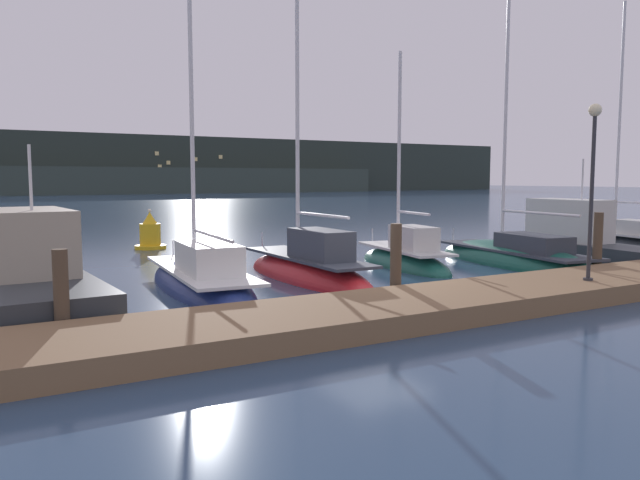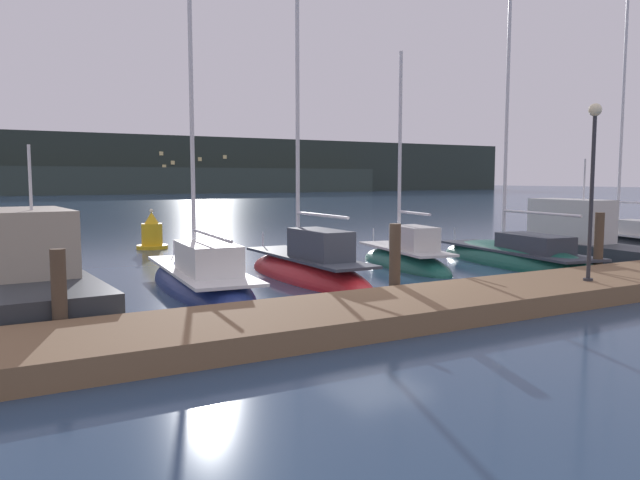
# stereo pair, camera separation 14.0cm
# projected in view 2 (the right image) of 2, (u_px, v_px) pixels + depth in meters

# --- Properties ---
(ground_plane) EXTENTS (400.00, 400.00, 0.00)m
(ground_plane) POSITION_uv_depth(u_px,v_px,m) (376.00, 296.00, 16.09)
(ground_plane) COLOR navy
(dock) EXTENTS (39.40, 2.80, 0.45)m
(dock) POSITION_uv_depth(u_px,v_px,m) (438.00, 304.00, 13.94)
(dock) COLOR brown
(dock) RESTS_ON ground
(mooring_pile_1) EXTENTS (0.28, 0.28, 1.73)m
(mooring_pile_1) POSITION_uv_depth(u_px,v_px,m) (59.00, 295.00, 11.56)
(mooring_pile_1) COLOR #4C3D2D
(mooring_pile_1) RESTS_ON ground
(mooring_pile_2) EXTENTS (0.28, 0.28, 1.92)m
(mooring_pile_2) POSITION_uv_depth(u_px,v_px,m) (395.00, 263.00, 15.29)
(mooring_pile_2) COLOR #4C3D2D
(mooring_pile_2) RESTS_ON ground
(mooring_pile_3) EXTENTS (0.28, 0.28, 1.99)m
(mooring_pile_3) POSITION_uv_depth(u_px,v_px,m) (599.00, 245.00, 19.03)
(mooring_pile_3) COLOR #4C3D2D
(mooring_pile_3) RESTS_ON ground
(motorboat_berth_3) EXTENTS (2.92, 7.46, 4.28)m
(motorboat_berth_3) POSITION_uv_depth(u_px,v_px,m) (35.00, 288.00, 14.61)
(motorboat_berth_3) COLOR #2D3338
(motorboat_berth_3) RESTS_ON ground
(sailboat_berth_4) EXTENTS (2.74, 7.85, 10.63)m
(sailboat_berth_4) POSITION_uv_depth(u_px,v_px,m) (201.00, 283.00, 17.19)
(sailboat_berth_4) COLOR navy
(sailboat_berth_4) RESTS_ON ground
(sailboat_berth_5) EXTENTS (1.76, 7.07, 9.98)m
(sailboat_berth_5) POSITION_uv_depth(u_px,v_px,m) (308.00, 274.00, 18.68)
(sailboat_berth_5) COLOR red
(sailboat_berth_5) RESTS_ON ground
(sailboat_berth_6) EXTENTS (2.61, 5.88, 7.94)m
(sailboat_berth_6) POSITION_uv_depth(u_px,v_px,m) (405.00, 262.00, 21.43)
(sailboat_berth_6) COLOR #195647
(sailboat_berth_6) RESTS_ON ground
(sailboat_berth_7) EXTENTS (3.19, 8.34, 12.49)m
(sailboat_berth_7) POSITION_uv_depth(u_px,v_px,m) (516.00, 262.00, 21.86)
(sailboat_berth_7) COLOR #195647
(sailboat_berth_7) RESTS_ON ground
(motorboat_berth_8) EXTENTS (2.59, 7.37, 4.26)m
(motorboat_berth_8) POSITION_uv_depth(u_px,v_px,m) (581.00, 246.00, 23.91)
(motorboat_berth_8) COLOR #2D3338
(motorboat_berth_8) RESTS_ON ground
(sailboat_berth_9) EXTENTS (2.78, 7.26, 11.05)m
(sailboat_berth_9) POSITION_uv_depth(u_px,v_px,m) (628.00, 246.00, 26.41)
(sailboat_berth_9) COLOR #2D3338
(sailboat_berth_9) RESTS_ON ground
(channel_buoy) EXTENTS (1.33, 1.33, 1.72)m
(channel_buoy) POSITION_uv_depth(u_px,v_px,m) (152.00, 234.00, 26.90)
(channel_buoy) COLOR gold
(channel_buoy) RESTS_ON ground
(dock_lamppost) EXTENTS (0.32, 0.32, 4.41)m
(dock_lamppost) POSITION_uv_depth(u_px,v_px,m) (593.00, 164.00, 15.45)
(dock_lamppost) COLOR #2D2D33
(dock_lamppost) RESTS_ON dock
(hillside_backdrop) EXTENTS (240.00, 23.00, 12.03)m
(hillside_backdrop) POSITION_uv_depth(u_px,v_px,m) (22.00, 166.00, 122.04)
(hillside_backdrop) COLOR #28332D
(hillside_backdrop) RESTS_ON ground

